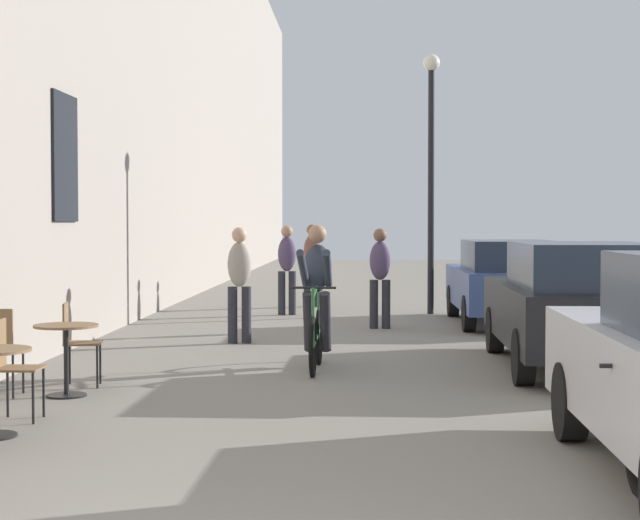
{
  "coord_description": "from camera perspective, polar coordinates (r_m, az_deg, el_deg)",
  "views": [
    {
      "loc": [
        0.76,
        -3.83,
        1.74
      ],
      "look_at": [
        -0.01,
        15.36,
        1.04
      ],
      "focal_mm": 58.24,
      "sensor_mm": 36.0,
      "label": 1
    }
  ],
  "objects": [
    {
      "name": "building_facade_left",
      "position": [
        18.71,
        -11.09,
        13.84
      ],
      "size": [
        0.54,
        68.0,
        11.13
      ],
      "color": "gray",
      "rests_on": "ground_plane"
    },
    {
      "name": "cafe_chair_mid_toward_street",
      "position": [
        9.52,
        -16.61,
        -5.39
      ],
      "size": [
        0.39,
        0.39,
        0.89
      ],
      "color": "black",
      "rests_on": "ground_plane"
    },
    {
      "name": "cafe_table_far",
      "position": [
        10.69,
        -13.78,
        -4.53
      ],
      "size": [
        0.64,
        0.64,
        0.72
      ],
      "color": "black",
      "rests_on": "ground_plane"
    },
    {
      "name": "cafe_chair_far_toward_wall",
      "position": [
        11.3,
        -13.27,
        -4.19
      ],
      "size": [
        0.43,
        0.43,
        0.89
      ],
      "color": "black",
      "rests_on": "ground_plane"
    },
    {
      "name": "cyclist_on_bicycle",
      "position": [
        12.34,
        -0.18,
        -2.24
      ],
      "size": [
        0.52,
        1.76,
        1.74
      ],
      "color": "black",
      "rests_on": "ground_plane"
    },
    {
      "name": "pedestrian_near",
      "position": [
        14.92,
        -4.45,
        -0.99
      ],
      "size": [
        0.37,
        0.29,
        1.67
      ],
      "color": "#26262D",
      "rests_on": "ground_plane"
    },
    {
      "name": "pedestrian_mid",
      "position": [
        16.95,
        3.32,
        -0.68
      ],
      "size": [
        0.35,
        0.25,
        1.64
      ],
      "color": "#26262D",
      "rests_on": "ground_plane"
    },
    {
      "name": "pedestrian_far",
      "position": [
        19.43,
        -1.83,
        -0.25
      ],
      "size": [
        0.37,
        0.29,
        1.68
      ],
      "color": "#26262D",
      "rests_on": "ground_plane"
    },
    {
      "name": "pedestrian_furthest",
      "position": [
        21.29,
        -0.45,
        -0.02
      ],
      "size": [
        0.34,
        0.25,
        1.69
      ],
      "color": "#26262D",
      "rests_on": "ground_plane"
    },
    {
      "name": "street_lamp",
      "position": [
        19.76,
        6.13,
        6.05
      ],
      "size": [
        0.32,
        0.32,
        4.9
      ],
      "color": "black",
      "rests_on": "ground_plane"
    },
    {
      "name": "parked_car_second",
      "position": [
        12.64,
        13.95,
        -2.33
      ],
      "size": [
        1.86,
        4.27,
        1.51
      ],
      "color": "black",
      "rests_on": "ground_plane"
    },
    {
      "name": "parked_car_third",
      "position": [
        17.9,
        10.19,
        -1.13
      ],
      "size": [
        1.73,
        4.05,
        1.44
      ],
      "color": "#384C84",
      "rests_on": "ground_plane"
    }
  ]
}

